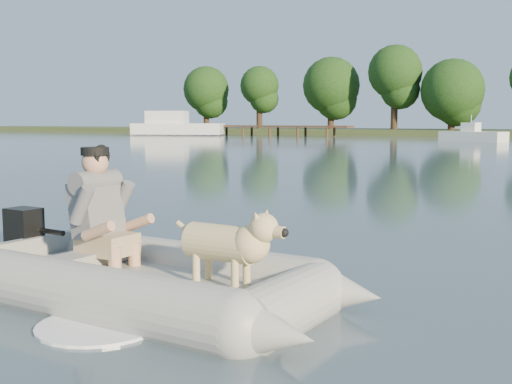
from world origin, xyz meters
The scene contains 8 objects.
water centered at (0.00, 0.00, 0.00)m, with size 160.00×160.00×0.00m, color slate.
dock centered at (-26.00, 52.00, 0.52)m, with size 18.00×2.00×1.04m, color #4C331E, non-canonical shape.
dinghy centered at (0.46, 0.12, 0.63)m, with size 4.70×2.98×1.46m, color #A7A7A2, non-canonical shape.
man centered at (-0.27, 0.21, 0.82)m, with size 0.77×0.66×1.14m, color slate, non-canonical shape.
dog centered at (1.15, 0.13, 0.55)m, with size 0.98×0.35×0.66m, color #CDB776, non-canonical shape.
outboard_motor centered at (-1.29, 0.21, 0.33)m, with size 0.44×0.31×0.83m, color black, non-canonical shape.
cabin_cruiser centered at (-34.15, 48.71, 1.24)m, with size 9.47×3.38×2.93m, color white, non-canonical shape.
motorboat centered at (-4.84, 44.88, 0.94)m, with size 4.87×1.87×2.06m, color white, non-canonical shape.
Camera 1 is at (3.94, -4.34, 1.63)m, focal length 45.00 mm.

